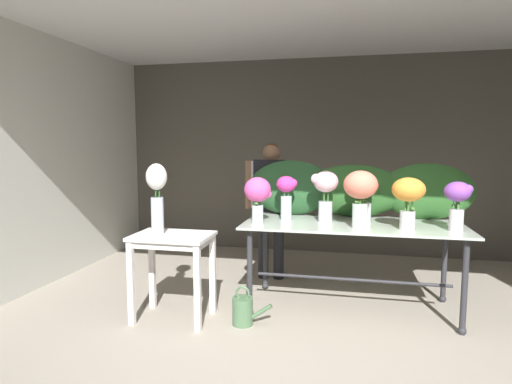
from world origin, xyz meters
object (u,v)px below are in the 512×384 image
(vase_sunset_tulips, at_px, (408,196))
(vase_coral_anemones, at_px, (360,191))
(florist, at_px, (271,196))
(vase_blush_stock, at_px, (326,190))
(vase_violet_dahlias, at_px, (457,200))
(watering_can, at_px, (243,310))
(display_table_glass, at_px, (352,235))
(vase_fuchsia_peonies, at_px, (258,194))
(vase_magenta_carnations, at_px, (286,193))
(vase_white_roses_tall, at_px, (157,194))
(vase_crimson_roses, at_px, (365,192))
(side_table_white, at_px, (173,248))

(vase_sunset_tulips, distance_m, vase_coral_anemones, 0.40)
(florist, distance_m, vase_blush_stock, 1.01)
(vase_violet_dahlias, height_order, watering_can, vase_violet_dahlias)
(display_table_glass, relative_size, vase_fuchsia_peonies, 4.66)
(display_table_glass, distance_m, vase_magenta_carnations, 0.73)
(vase_coral_anemones, bearing_deg, vase_violet_dahlias, 2.66)
(vase_white_roses_tall, bearing_deg, vase_coral_anemones, 11.06)
(vase_coral_anemones, bearing_deg, vase_blush_stock, 142.78)
(vase_fuchsia_peonies, bearing_deg, vase_violet_dahlias, 0.65)
(vase_coral_anemones, bearing_deg, vase_white_roses_tall, -168.94)
(vase_sunset_tulips, bearing_deg, vase_violet_dahlias, 4.50)
(vase_blush_stock, bearing_deg, florist, 131.23)
(vase_blush_stock, bearing_deg, vase_violet_dahlias, -10.23)
(vase_violet_dahlias, height_order, vase_white_roses_tall, vase_white_roses_tall)
(display_table_glass, bearing_deg, vase_crimson_roses, 15.84)
(display_table_glass, relative_size, vase_magenta_carnations, 4.70)
(florist, height_order, vase_fuchsia_peonies, florist)
(vase_crimson_roses, relative_size, vase_white_roses_tall, 0.73)
(vase_blush_stock, bearing_deg, vase_sunset_tulips, -17.97)
(vase_coral_anemones, height_order, vase_white_roses_tall, vase_white_roses_tall)
(florist, bearing_deg, vase_violet_dahlias, -28.32)
(vase_fuchsia_peonies, height_order, vase_magenta_carnations, vase_fuchsia_peonies)
(florist, height_order, vase_violet_dahlias, florist)
(vase_violet_dahlias, bearing_deg, watering_can, -168.08)
(vase_sunset_tulips, xyz_separation_m, vase_violet_dahlias, (0.39, 0.03, -0.03))
(display_table_glass, height_order, vase_fuchsia_peonies, vase_fuchsia_peonies)
(vase_blush_stock, relative_size, vase_white_roses_tall, 0.78)
(vase_sunset_tulips, xyz_separation_m, vase_crimson_roses, (-0.35, 0.26, -0.01))
(vase_violet_dahlias, distance_m, vase_fuchsia_peonies, 1.71)
(watering_can, bearing_deg, vase_crimson_roses, 30.55)
(watering_can, bearing_deg, vase_white_roses_tall, -179.54)
(watering_can, bearing_deg, vase_magenta_carnations, 64.61)
(display_table_glass, xyz_separation_m, vase_magenta_carnations, (-0.63, 0.03, 0.38))
(vase_coral_anemones, bearing_deg, display_table_glass, 103.90)
(florist, bearing_deg, display_table_glass, -39.52)
(display_table_glass, height_order, vase_violet_dahlias, vase_violet_dahlias)
(vase_coral_anemones, distance_m, vase_white_roses_tall, 1.78)
(display_table_glass, height_order, vase_sunset_tulips, vase_sunset_tulips)
(vase_sunset_tulips, distance_m, vase_magenta_carnations, 1.11)
(vase_fuchsia_peonies, distance_m, vase_coral_anemones, 0.92)
(vase_fuchsia_peonies, distance_m, vase_blush_stock, 0.64)
(vase_sunset_tulips, xyz_separation_m, vase_coral_anemones, (-0.40, -0.01, 0.03))
(vase_crimson_roses, distance_m, watering_can, 1.54)
(side_table_white, relative_size, vase_white_roses_tall, 1.24)
(vase_sunset_tulips, bearing_deg, vase_magenta_carnations, 166.65)
(side_table_white, distance_m, vase_sunset_tulips, 2.09)
(vase_sunset_tulips, relative_size, vase_magenta_carnations, 1.06)
(vase_sunset_tulips, bearing_deg, vase_fuchsia_peonies, 179.50)
(vase_coral_anemones, bearing_deg, florist, 134.48)
(vase_magenta_carnations, bearing_deg, watering_can, -115.39)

